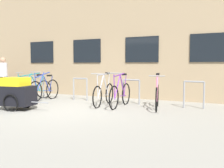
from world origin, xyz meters
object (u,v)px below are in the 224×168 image
person_browsing (3,74)px  backpack (6,92)px  bicycle_teal (32,89)px  bicycle_purple (120,94)px  wooden_bench (2,85)px  bike_trailer (17,93)px  bicycle_silver (104,93)px  bicycle_blue (44,89)px  bicycle_pink (157,96)px

person_browsing → backpack: person_browsing is taller
bicycle_teal → person_browsing: 1.89m
bicycle_purple → person_browsing: size_ratio=1.11×
bicycle_purple → backpack: bicycle_purple is taller
bicycle_purple → wooden_bench: bicycle_purple is taller
bicycle_teal → bike_trailer: bearing=-57.1°
bicycle_silver → backpack: bearing=178.1°
bicycle_teal → bicycle_purple: bearing=-1.1°
wooden_bench → backpack: wooden_bench is taller
bicycle_teal → bike_trailer: size_ratio=1.19×
bicycle_silver → person_browsing: 4.90m
bike_trailer → backpack: (-2.66, 1.93, -0.27)m
bicycle_purple → bike_trailer: size_ratio=1.20×
bicycle_blue → bike_trailer: size_ratio=1.19×
bicycle_pink → person_browsing: (-6.58, 0.19, 0.53)m
bicycle_blue → bicycle_teal: bearing=-179.4°
bicycle_silver → bicycle_teal: (-3.08, 0.05, -0.00)m
bicycle_pink → bicycle_teal: bicycle_pink is taller
bicycle_blue → person_browsing: size_ratio=1.10×
bicycle_teal → wooden_bench: 3.08m
bicycle_silver → bike_trailer: bearing=-136.8°
backpack → wooden_bench: bearing=138.3°
bike_trailer → bicycle_teal: bearing=122.9°
bicycle_blue → person_browsing: 2.45m
bicycle_silver → bicycle_teal: bearing=179.1°
bicycle_teal → person_browsing: (-1.79, 0.28, 0.54)m
bicycle_pink → wooden_bench: bicycle_pink is taller
bicycle_blue → bicycle_teal: bicycle_blue is taller
bicycle_pink → bicycle_silver: size_ratio=0.97×
bicycle_pink → backpack: bearing=179.9°
bicycle_silver → bicycle_purple: (0.59, -0.02, 0.01)m
bicycle_silver → person_browsing: person_browsing is taller
bicycle_pink → wooden_bench: size_ratio=0.94×
bicycle_pink → bicycle_purple: (-1.12, -0.16, 0.01)m
bicycle_silver → bicycle_teal: size_ratio=1.00×
bicycle_silver → bicycle_pink: bearing=4.6°
bicycle_blue → bicycle_silver: 2.48m
bike_trailer → person_browsing: bearing=144.7°
bicycle_blue → bicycle_purple: size_ratio=0.99×
bicycle_pink → wooden_bench: (-7.66, 1.01, -0.04)m
bicycle_purple → bicycle_teal: bicycle_purple is taller
bike_trailer → wooden_bench: size_ratio=0.82×
backpack → bicycle_purple: bearing=-8.0°
bicycle_pink → person_browsing: size_ratio=1.06×
bicycle_blue → bicycle_pink: size_ratio=1.04×
bicycle_pink → bike_trailer: bearing=-152.0°
bicycle_silver → bicycle_teal: bicycle_silver is taller
wooden_bench → bicycle_purple: bearing=-10.2°
bicycle_pink → person_browsing: person_browsing is taller
wooden_bench → bicycle_silver: bearing=-10.9°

